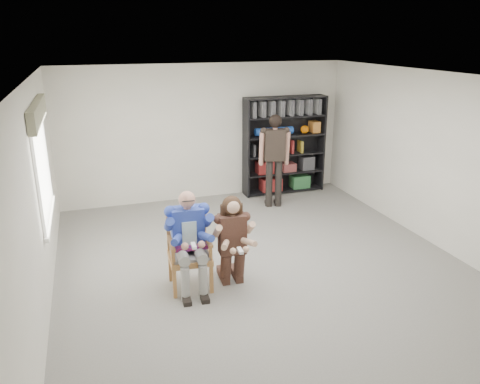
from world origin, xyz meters
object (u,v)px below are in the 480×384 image
object	(u,v)px
armchair	(190,251)
seated_man	(189,241)
kneeling_woman	(233,242)
bookshelf	(284,145)
standing_man	(274,162)

from	to	relation	value
armchair	seated_man	size ratio (longest dim) A/B	0.77
kneeling_woman	armchair	bearing A→B (deg)	171.59
bookshelf	standing_man	size ratio (longest dim) A/B	1.13
seated_man	standing_man	distance (m)	3.51
seated_man	bookshelf	distance (m)	4.48
armchair	bookshelf	distance (m)	4.50
kneeling_woman	bookshelf	size ratio (longest dim) A/B	0.61
kneeling_woman	standing_man	size ratio (longest dim) A/B	0.69
armchair	standing_man	xyz separation A→B (m)	(2.31, 2.63, 0.39)
seated_man	kneeling_woman	world-z (taller)	seated_man
kneeling_woman	bookshelf	distance (m)	4.24
armchair	kneeling_woman	bearing A→B (deg)	-8.41
armchair	bookshelf	size ratio (longest dim) A/B	0.51
seated_man	standing_man	size ratio (longest dim) A/B	0.75
kneeling_woman	standing_man	world-z (taller)	standing_man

